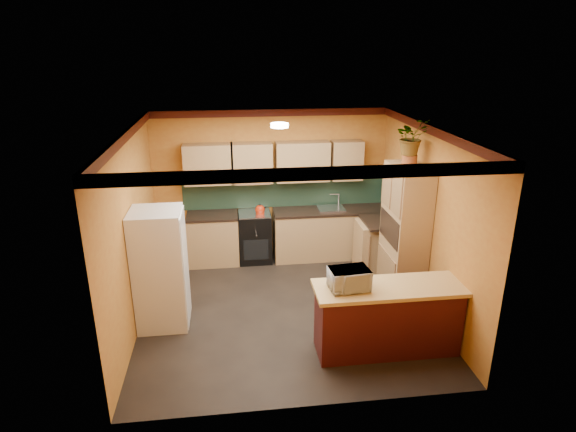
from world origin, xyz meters
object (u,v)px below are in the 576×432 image
Objects in this scene: stove at (255,237)px; fridge at (160,269)px; breakfast_bar at (387,320)px; microwave at (349,279)px; base_cabinets_back at (289,236)px; pantry at (404,234)px.

fridge is (-1.42, -1.97, 0.39)m from stove.
microwave reaches higher than breakfast_bar.
stove is 2.46m from fridge.
base_cabinets_back is at bearing 0.00° from stove.
pantry reaches higher than microwave.
breakfast_bar is 0.82m from microwave.
fridge is 3.13m from breakfast_bar.
stove reaches higher than base_cabinets_back.
fridge reaches higher than stove.
fridge is 0.81× the size of pantry.
microwave is (0.36, -2.99, 0.62)m from base_cabinets_back.
base_cabinets_back is 2.33m from pantry.
microwave is at bearing -22.99° from fridge.
fridge is 2.61m from microwave.
stove is 3.21m from microwave.
microwave is (0.98, -2.99, 0.61)m from stove.
base_cabinets_back is at bearing 133.87° from pantry.
pantry is (1.56, -1.62, 0.61)m from base_cabinets_back.
breakfast_bar is (0.89, -2.99, 0.00)m from base_cabinets_back.
pantry is (2.18, -1.62, 0.59)m from stove.
pantry is at bearing -36.59° from stove.
stove reaches higher than breakfast_bar.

